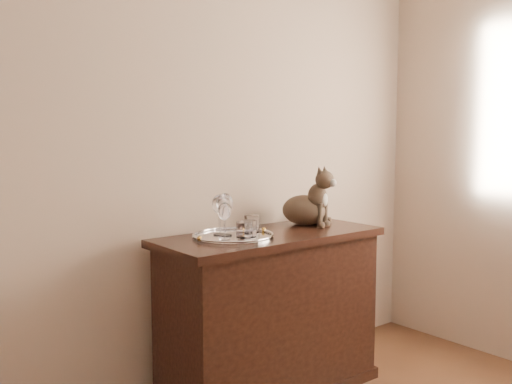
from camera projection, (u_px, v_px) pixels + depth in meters
wall_back at (133, 135)px, 2.73m from camera, size 4.00×0.10×2.70m
sideboard at (270, 314)px, 2.96m from camera, size 1.20×0.50×0.85m
tray at (233, 237)px, 2.80m from camera, size 0.40×0.40×0.01m
wine_glass_b at (220, 215)px, 2.81m from camera, size 0.08×0.08×0.20m
wine_glass_c at (225, 221)px, 2.70m from camera, size 0.07×0.07×0.18m
wine_glass_d at (225, 214)px, 2.79m from camera, size 0.08×0.08×0.21m
tumbler_a at (249, 229)px, 2.76m from camera, size 0.07×0.07×0.08m
tumbler_b at (244, 231)px, 2.70m from camera, size 0.07×0.07×0.08m
tumbler_c at (252, 224)px, 2.89m from camera, size 0.08×0.08×0.09m
cat at (304, 195)px, 3.16m from camera, size 0.40×0.39×0.33m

